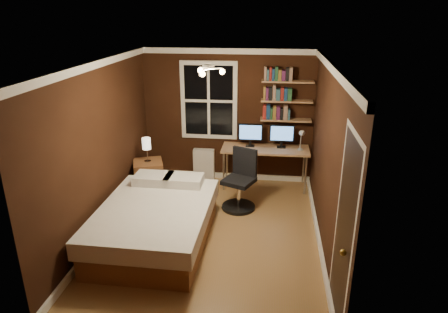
# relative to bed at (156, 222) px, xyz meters

# --- Properties ---
(floor) EXTENTS (4.20, 4.20, 0.00)m
(floor) POSITION_rel_bed_xyz_m (0.75, 0.33, -0.30)
(floor) COLOR olive
(floor) RESTS_ON ground
(wall_back) EXTENTS (3.20, 0.04, 2.50)m
(wall_back) POSITION_rel_bed_xyz_m (0.75, 2.43, 0.95)
(wall_back) COLOR black
(wall_back) RESTS_ON ground
(wall_left) EXTENTS (0.04, 4.20, 2.50)m
(wall_left) POSITION_rel_bed_xyz_m (-0.85, 0.33, 0.95)
(wall_left) COLOR black
(wall_left) RESTS_ON ground
(wall_right) EXTENTS (0.04, 4.20, 2.50)m
(wall_right) POSITION_rel_bed_xyz_m (2.35, 0.33, 0.95)
(wall_right) COLOR black
(wall_right) RESTS_ON ground
(ceiling) EXTENTS (3.20, 4.20, 0.02)m
(ceiling) POSITION_rel_bed_xyz_m (0.75, 0.33, 2.20)
(ceiling) COLOR white
(ceiling) RESTS_ON wall_back
(window) EXTENTS (1.06, 0.06, 1.46)m
(window) POSITION_rel_bed_xyz_m (0.40, 2.40, 1.25)
(window) COLOR white
(window) RESTS_ON wall_back
(door) EXTENTS (0.03, 0.82, 2.05)m
(door) POSITION_rel_bed_xyz_m (2.34, -1.22, 0.72)
(door) COLOR black
(door) RESTS_ON ground
(door_knob) EXTENTS (0.06, 0.06, 0.06)m
(door_knob) POSITION_rel_bed_xyz_m (2.30, -1.52, 0.70)
(door_knob) COLOR gold
(door_knob) RESTS_ON door
(ceiling_fixture) EXTENTS (0.44, 0.44, 0.18)m
(ceiling_fixture) POSITION_rel_bed_xyz_m (0.75, 0.23, 2.10)
(ceiling_fixture) COLOR beige
(ceiling_fixture) RESTS_ON ceiling
(bookshelf_lower) EXTENTS (0.92, 0.22, 0.03)m
(bookshelf_lower) POSITION_rel_bed_xyz_m (1.83, 2.31, 0.95)
(bookshelf_lower) COLOR #9E734C
(bookshelf_lower) RESTS_ON wall_back
(books_row_lower) EXTENTS (0.48, 0.16, 0.23)m
(books_row_lower) POSITION_rel_bed_xyz_m (1.83, 2.31, 1.08)
(books_row_lower) COLOR maroon
(books_row_lower) RESTS_ON bookshelf_lower
(bookshelf_middle) EXTENTS (0.92, 0.22, 0.03)m
(bookshelf_middle) POSITION_rel_bed_xyz_m (1.83, 2.31, 1.30)
(bookshelf_middle) COLOR #9E734C
(bookshelf_middle) RESTS_ON wall_back
(books_row_middle) EXTENTS (0.48, 0.16, 0.23)m
(books_row_middle) POSITION_rel_bed_xyz_m (1.83, 2.31, 1.43)
(books_row_middle) COLOR navy
(books_row_middle) RESTS_ON bookshelf_middle
(bookshelf_upper) EXTENTS (0.92, 0.22, 0.03)m
(bookshelf_upper) POSITION_rel_bed_xyz_m (1.83, 2.31, 1.65)
(bookshelf_upper) COLOR #9E734C
(bookshelf_upper) RESTS_ON wall_back
(books_row_upper) EXTENTS (0.54, 0.16, 0.23)m
(books_row_upper) POSITION_rel_bed_xyz_m (1.83, 2.31, 1.78)
(books_row_upper) COLOR #255731
(books_row_upper) RESTS_ON bookshelf_upper
(bed) EXTENTS (1.53, 2.10, 0.71)m
(bed) POSITION_rel_bed_xyz_m (0.00, 0.00, 0.00)
(bed) COLOR brown
(bed) RESTS_ON ground
(nightstand) EXTENTS (0.64, 0.64, 0.63)m
(nightstand) POSITION_rel_bed_xyz_m (-0.57, 1.51, 0.01)
(nightstand) COLOR brown
(nightstand) RESTS_ON ground
(bedside_lamp) EXTENTS (0.15, 0.15, 0.44)m
(bedside_lamp) POSITION_rel_bed_xyz_m (-0.57, 1.51, 0.54)
(bedside_lamp) COLOR white
(bedside_lamp) RESTS_ON nightstand
(radiator) EXTENTS (0.40, 0.14, 0.61)m
(radiator) POSITION_rel_bed_xyz_m (0.30, 2.32, 0.00)
(radiator) COLOR white
(radiator) RESTS_ON ground
(desk) EXTENTS (1.59, 0.60, 0.76)m
(desk) POSITION_rel_bed_xyz_m (1.48, 2.11, 0.39)
(desk) COLOR #9E734C
(desk) RESTS_ON ground
(monitor_left) EXTENTS (0.45, 0.12, 0.43)m
(monitor_left) POSITION_rel_bed_xyz_m (1.20, 2.19, 0.67)
(monitor_left) COLOR black
(monitor_left) RESTS_ON desk
(monitor_right) EXTENTS (0.45, 0.12, 0.43)m
(monitor_right) POSITION_rel_bed_xyz_m (1.77, 2.19, 0.67)
(monitor_right) COLOR black
(monitor_right) RESTS_ON desk
(desk_lamp) EXTENTS (0.14, 0.32, 0.44)m
(desk_lamp) POSITION_rel_bed_xyz_m (2.11, 2.01, 0.67)
(desk_lamp) COLOR silver
(desk_lamp) RESTS_ON desk
(office_chair) EXTENTS (0.60, 0.60, 1.01)m
(office_chair) POSITION_rel_bed_xyz_m (1.10, 1.19, 0.08)
(office_chair) COLOR black
(office_chair) RESTS_ON ground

